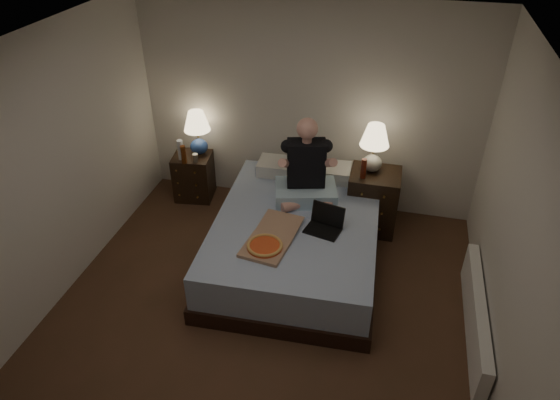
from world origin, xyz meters
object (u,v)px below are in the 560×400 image
(lamp_right, at_px, (374,148))
(soda_can, at_px, (195,158))
(person, at_px, (307,162))
(pizza_box, at_px, (265,247))
(laptop, at_px, (323,221))
(lamp_left, at_px, (198,133))
(nightstand_right, at_px, (373,201))
(nightstand_left, at_px, (194,176))
(water_bottle, at_px, (180,150))
(bed, at_px, (296,240))
(beer_bottle_right, at_px, (364,168))
(radiator, at_px, (475,316))
(beer_bottle_left, at_px, (183,155))

(lamp_right, distance_m, soda_can, 2.13)
(person, bearing_deg, pizza_box, -116.68)
(lamp_right, xyz_separation_m, pizza_box, (-0.85, -1.43, -0.42))
(person, xyz_separation_m, laptop, (0.28, -0.53, -0.34))
(lamp_left, xyz_separation_m, lamp_right, (2.13, -0.15, 0.14))
(nightstand_right, xyz_separation_m, pizza_box, (-0.91, -1.37, 0.23))
(nightstand_right, xyz_separation_m, soda_can, (-2.16, -0.01, 0.28))
(nightstand_left, height_order, laptop, laptop)
(water_bottle, distance_m, laptop, 2.15)
(lamp_left, bearing_deg, person, -23.02)
(bed, distance_m, beer_bottle_right, 1.07)
(pizza_box, bearing_deg, water_bottle, 144.05)
(laptop, height_order, radiator, laptop)
(bed, relative_size, soda_can, 21.99)
(soda_can, distance_m, person, 1.55)
(bed, distance_m, lamp_right, 1.31)
(water_bottle, relative_size, soda_can, 2.50)
(beer_bottle_left, relative_size, pizza_box, 0.30)
(nightstand_left, height_order, lamp_right, lamp_right)
(radiator, bearing_deg, beer_bottle_left, 158.24)
(beer_bottle_left, bearing_deg, lamp_left, 72.33)
(lamp_right, relative_size, beer_bottle_right, 2.43)
(bed, height_order, nightstand_right, nightstand_right)
(person, bearing_deg, radiator, -43.79)
(lamp_left, bearing_deg, laptop, -33.26)
(pizza_box, bearing_deg, nightstand_right, 64.43)
(beer_bottle_left, distance_m, pizza_box, 1.89)
(beer_bottle_left, distance_m, beer_bottle_right, 2.14)
(lamp_left, distance_m, water_bottle, 0.29)
(bed, distance_m, lamp_left, 1.87)
(lamp_left, distance_m, laptop, 2.11)
(beer_bottle_left, bearing_deg, radiator, -21.76)
(bed, bearing_deg, soda_can, 148.07)
(water_bottle, distance_m, pizza_box, 2.00)
(lamp_right, bearing_deg, laptop, -110.09)
(laptop, bearing_deg, lamp_left, 159.96)
(nightstand_right, bearing_deg, beer_bottle_right, -138.22)
(soda_can, height_order, laptop, laptop)
(nightstand_left, relative_size, pizza_box, 0.78)
(soda_can, height_order, radiator, soda_can)
(lamp_left, xyz_separation_m, water_bottle, (-0.16, -0.19, -0.16))
(bed, xyz_separation_m, laptop, (0.30, -0.14, 0.39))
(person, bearing_deg, soda_can, 148.89)
(beer_bottle_right, height_order, pizza_box, beer_bottle_right)
(bed, relative_size, nightstand_right, 3.02)
(bed, distance_m, soda_can, 1.68)
(person, bearing_deg, lamp_right, 21.40)
(nightstand_left, distance_m, lamp_right, 2.31)
(nightstand_left, bearing_deg, radiator, -32.37)
(soda_can, xyz_separation_m, radiator, (3.22, -1.40, -0.44))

